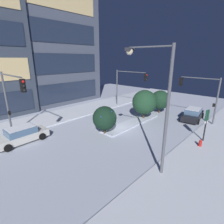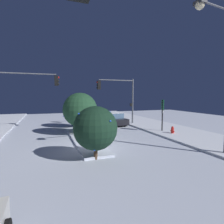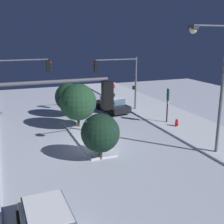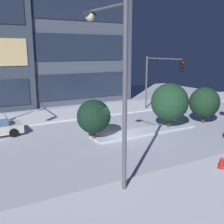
# 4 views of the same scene
# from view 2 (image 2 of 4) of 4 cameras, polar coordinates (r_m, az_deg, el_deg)

# --- Properties ---
(ground) EXTENTS (52.00, 52.00, 0.00)m
(ground) POSITION_cam_2_polar(r_m,az_deg,el_deg) (12.02, -5.55, -11.93)
(ground) COLOR silver
(curb_strip_near) EXTENTS (52.00, 5.20, 0.14)m
(curb_strip_near) POSITION_cam_2_polar(r_m,az_deg,el_deg) (16.57, 26.22, -7.40)
(curb_strip_near) COLOR silver
(curb_strip_near) RESTS_ON ground
(median_strip) EXTENTS (9.00, 1.80, 0.14)m
(median_strip) POSITION_cam_2_polar(r_m,az_deg,el_deg) (14.65, -8.71, -8.53)
(median_strip) COLOR silver
(median_strip) RESTS_ON ground
(car_near) EXTENTS (4.66, 2.53, 1.49)m
(car_near) POSITION_cam_2_polar(r_m,az_deg,el_deg) (21.89, 0.32, -2.17)
(car_near) COLOR black
(car_near) RESTS_ON ground
(traffic_light_corner_near_right) EXTENTS (0.32, 4.67, 5.51)m
(traffic_light_corner_near_right) POSITION_cam_2_polar(r_m,az_deg,el_deg) (21.58, 2.11, 6.01)
(traffic_light_corner_near_right) COLOR #565960
(traffic_light_corner_near_right) RESTS_ON ground
(traffic_light_corner_far_right) EXTENTS (0.32, 5.70, 5.81)m
(traffic_light_corner_far_right) POSITION_cam_2_polar(r_m,az_deg,el_deg) (19.19, -26.00, 6.51)
(traffic_light_corner_far_right) COLOR #565960
(traffic_light_corner_far_right) RESTS_ON ground
(street_lamp_arched) EXTENTS (0.71, 3.06, 8.32)m
(street_lamp_arched) POSITION_cam_2_polar(r_m,az_deg,el_deg) (11.97, 31.28, 13.29)
(street_lamp_arched) COLOR #565960
(street_lamp_arched) RESTS_ON ground
(fire_hydrant) EXTENTS (0.48, 0.26, 0.77)m
(fire_hydrant) POSITION_cam_2_polar(r_m,az_deg,el_deg) (17.31, 18.49, -5.59)
(fire_hydrant) COLOR red
(fire_hydrant) RESTS_ON ground
(parking_info_sign) EXTENTS (0.55, 0.19, 3.14)m
(parking_info_sign) POSITION_cam_2_polar(r_m,az_deg,el_deg) (18.07, 15.61, 0.21)
(parking_info_sign) COLOR black
(parking_info_sign) RESTS_ON ground
(decorated_tree_median) EXTENTS (3.08, 3.08, 3.79)m
(decorated_tree_median) POSITION_cam_2_polar(r_m,az_deg,el_deg) (16.56, -10.03, 0.69)
(decorated_tree_median) COLOR #473323
(decorated_tree_median) RESTS_ON ground
(decorated_tree_left_of_median) EXTENTS (2.45, 2.45, 2.97)m
(decorated_tree_left_of_median) POSITION_cam_2_polar(r_m,az_deg,el_deg) (10.04, -5.25, -5.12)
(decorated_tree_left_of_median) COLOR #473323
(decorated_tree_left_of_median) RESTS_ON ground
(decorated_tree_right_of_median) EXTENTS (2.68, 2.69, 3.24)m
(decorated_tree_right_of_median) POSITION_cam_2_polar(r_m,az_deg,el_deg) (20.44, -11.56, 0.53)
(decorated_tree_right_of_median) COLOR #473323
(decorated_tree_right_of_median) RESTS_ON ground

